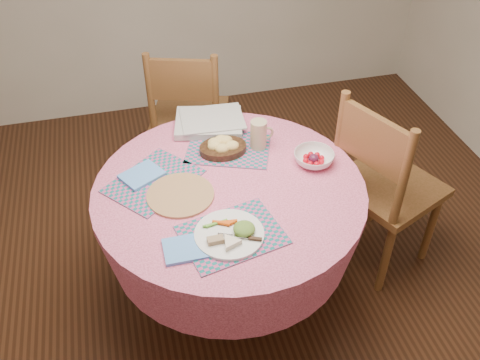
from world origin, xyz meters
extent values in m
plane|color=#331C0F|center=(0.00, 0.00, 0.00)|extent=(4.00, 4.00, 0.00)
cylinder|color=pink|center=(0.00, 0.00, 0.73)|extent=(1.24, 1.24, 0.04)
cone|color=pink|center=(0.00, 0.00, 0.56)|extent=(1.24, 1.24, 0.30)
cylinder|color=black|center=(0.00, 0.00, 0.22)|extent=(0.14, 0.14, 0.44)
cylinder|color=black|center=(0.00, 0.00, 0.03)|extent=(0.56, 0.56, 0.06)
cube|color=brown|center=(0.88, 0.09, 0.50)|extent=(0.62, 0.63, 0.04)
cylinder|color=brown|center=(1.13, -0.02, 0.25)|extent=(0.06, 0.06, 0.50)
cylinder|color=brown|center=(0.97, 0.34, 0.25)|extent=(0.06, 0.06, 0.50)
cylinder|color=brown|center=(0.78, -0.17, 0.25)|extent=(0.06, 0.06, 0.50)
cylinder|color=brown|center=(0.62, 0.19, 0.25)|extent=(0.06, 0.06, 0.50)
cylinder|color=brown|center=(0.76, -0.18, 0.77)|extent=(0.06, 0.06, 0.55)
cylinder|color=brown|center=(0.60, 0.18, 0.77)|extent=(0.06, 0.06, 0.55)
cube|color=brown|center=(0.68, 0.00, 0.88)|extent=(0.19, 0.38, 0.26)
cube|color=brown|center=(-0.01, 1.06, 0.47)|extent=(0.57, 0.55, 0.04)
cylinder|color=brown|center=(0.22, 1.17, 0.23)|extent=(0.05, 0.05, 0.47)
cylinder|color=brown|center=(-0.13, 1.28, 0.23)|extent=(0.05, 0.05, 0.47)
cylinder|color=brown|center=(0.12, 0.83, 0.23)|extent=(0.05, 0.05, 0.47)
cylinder|color=brown|center=(-0.24, 0.94, 0.23)|extent=(0.05, 0.05, 0.47)
cylinder|color=brown|center=(0.11, 0.81, 0.73)|extent=(0.05, 0.05, 0.52)
cylinder|color=brown|center=(-0.25, 0.92, 0.73)|extent=(0.05, 0.05, 0.52)
cube|color=brown|center=(-0.07, 0.87, 0.83)|extent=(0.37, 0.14, 0.25)
cube|color=#136A6B|center=(-0.06, -0.30, 0.75)|extent=(0.45, 0.38, 0.01)
cube|color=#136A6B|center=(-0.33, 0.12, 0.75)|extent=(0.50, 0.49, 0.01)
cube|color=#136A6B|center=(0.06, 0.28, 0.75)|extent=(0.48, 0.42, 0.01)
cylinder|color=#9B6F43|center=(-0.22, -0.01, 0.76)|extent=(0.30, 0.30, 0.01)
cube|color=#5B9AEC|center=(-0.25, -0.33, 0.76)|extent=(0.18, 0.14, 0.01)
cube|color=#5B9AEC|center=(-0.37, 0.17, 0.76)|extent=(0.23, 0.21, 0.01)
cylinder|color=white|center=(-0.07, -0.30, 0.76)|extent=(0.29, 0.29, 0.01)
ellipsoid|color=#2F6121|center=(-0.01, -0.31, 0.79)|extent=(0.09, 0.09, 0.04)
cylinder|color=beige|center=(-0.08, -0.37, 0.78)|extent=(0.12, 0.12, 0.02)
cube|color=#927454|center=(-0.14, -0.34, 0.78)|extent=(0.07, 0.04, 0.02)
cube|color=silver|center=(-0.05, -0.33, 0.77)|extent=(0.14, 0.07, 0.00)
cylinder|color=black|center=(0.03, 0.26, 0.77)|extent=(0.23, 0.23, 0.03)
ellipsoid|color=#EBD278|center=(-0.01, 0.26, 0.81)|extent=(0.07, 0.06, 0.05)
ellipsoid|color=#EBD278|center=(0.05, 0.29, 0.81)|extent=(0.07, 0.06, 0.05)
ellipsoid|color=#EBD278|center=(0.07, 0.24, 0.81)|extent=(0.07, 0.06, 0.05)
ellipsoid|color=#EBD278|center=(0.02, 0.23, 0.81)|extent=(0.07, 0.06, 0.05)
ellipsoid|color=#EBD278|center=(0.03, 0.30, 0.81)|extent=(0.07, 0.06, 0.05)
ellipsoid|color=#EBD278|center=(0.00, 0.28, 0.81)|extent=(0.07, 0.06, 0.05)
cylinder|color=tan|center=(0.21, 0.26, 0.83)|extent=(0.08, 0.08, 0.15)
torus|color=tan|center=(0.25, 0.26, 0.83)|extent=(0.07, 0.01, 0.07)
imported|color=white|center=(0.43, 0.07, 0.78)|extent=(0.24, 0.24, 0.06)
sphere|color=red|center=(0.47, 0.07, 0.77)|extent=(0.03, 0.03, 0.03)
sphere|color=red|center=(0.46, 0.10, 0.77)|extent=(0.03, 0.03, 0.03)
sphere|color=red|center=(0.43, 0.11, 0.77)|extent=(0.03, 0.03, 0.03)
sphere|color=red|center=(0.40, 0.10, 0.77)|extent=(0.03, 0.03, 0.03)
sphere|color=red|center=(0.39, 0.07, 0.77)|extent=(0.03, 0.03, 0.03)
sphere|color=red|center=(0.40, 0.04, 0.77)|extent=(0.03, 0.03, 0.03)
sphere|color=red|center=(0.43, 0.03, 0.77)|extent=(0.03, 0.03, 0.03)
sphere|color=red|center=(0.46, 0.04, 0.77)|extent=(0.03, 0.03, 0.03)
sphere|color=#4C1532|center=(0.43, 0.07, 0.78)|extent=(0.05, 0.05, 0.05)
cube|color=silver|center=(0.01, 0.50, 0.77)|extent=(0.39, 0.34, 0.03)
cube|color=silver|center=(0.03, 0.50, 0.80)|extent=(0.34, 0.27, 0.01)
camera|label=1|loc=(-0.41, -1.79, 2.32)|focal=40.00mm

